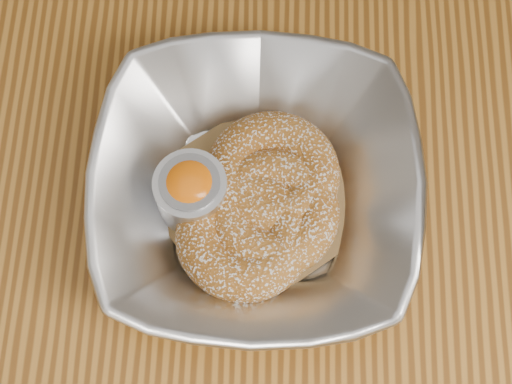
{
  "coord_description": "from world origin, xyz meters",
  "views": [
    {
      "loc": [
        0.03,
        -0.13,
        1.35
      ],
      "look_at": [
        0.02,
        0.08,
        0.78
      ],
      "focal_mm": 55.0,
      "sensor_mm": 36.0,
      "label": 1
    }
  ],
  "objects_px": {
    "donut_back": "(272,174)",
    "donut_extra": "(272,212)",
    "ramekin": "(191,192)",
    "donut_front": "(244,235)",
    "serving_bowl": "(256,192)",
    "table": "(227,324)"
  },
  "relations": [
    {
      "from": "serving_bowl",
      "to": "donut_extra",
      "type": "distance_m",
      "value": 0.02
    },
    {
      "from": "donut_back",
      "to": "donut_front",
      "type": "height_order",
      "value": "same"
    },
    {
      "from": "serving_bowl",
      "to": "donut_front",
      "type": "relative_size",
      "value": 2.41
    },
    {
      "from": "donut_extra",
      "to": "table",
      "type": "bearing_deg",
      "value": -120.06
    },
    {
      "from": "donut_extra",
      "to": "ramekin",
      "type": "relative_size",
      "value": 1.86
    },
    {
      "from": "donut_back",
      "to": "donut_front",
      "type": "distance_m",
      "value": 0.05
    },
    {
      "from": "serving_bowl",
      "to": "donut_front",
      "type": "bearing_deg",
      "value": -102.88
    },
    {
      "from": "donut_back",
      "to": "donut_front",
      "type": "bearing_deg",
      "value": -111.91
    },
    {
      "from": "table",
      "to": "ramekin",
      "type": "distance_m",
      "value": 0.16
    },
    {
      "from": "donut_back",
      "to": "donut_extra",
      "type": "xyz_separation_m",
      "value": [
        0.0,
        -0.03,
        -0.0
      ]
    },
    {
      "from": "donut_back",
      "to": "ramekin",
      "type": "bearing_deg",
      "value": -162.88
    },
    {
      "from": "table",
      "to": "donut_back",
      "type": "xyz_separation_m",
      "value": [
        0.04,
        0.09,
        0.13
      ]
    },
    {
      "from": "serving_bowl",
      "to": "ramekin",
      "type": "bearing_deg",
      "value": -176.16
    },
    {
      "from": "donut_front",
      "to": "ramekin",
      "type": "height_order",
      "value": "ramekin"
    },
    {
      "from": "ramekin",
      "to": "table",
      "type": "bearing_deg",
      "value": -71.07
    },
    {
      "from": "serving_bowl",
      "to": "donut_extra",
      "type": "xyz_separation_m",
      "value": [
        0.01,
        -0.02,
        -0.0
      ]
    },
    {
      "from": "donut_front",
      "to": "serving_bowl",
      "type": "bearing_deg",
      "value": 77.12
    },
    {
      "from": "table",
      "to": "serving_bowl",
      "type": "bearing_deg",
      "value": 73.27
    },
    {
      "from": "serving_bowl",
      "to": "donut_front",
      "type": "distance_m",
      "value": 0.04
    },
    {
      "from": "serving_bowl",
      "to": "donut_back",
      "type": "height_order",
      "value": "serving_bowl"
    },
    {
      "from": "serving_bowl",
      "to": "donut_front",
      "type": "xyz_separation_m",
      "value": [
        -0.01,
        -0.03,
        -0.0
      ]
    },
    {
      "from": "donut_back",
      "to": "donut_extra",
      "type": "distance_m",
      "value": 0.03
    }
  ]
}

